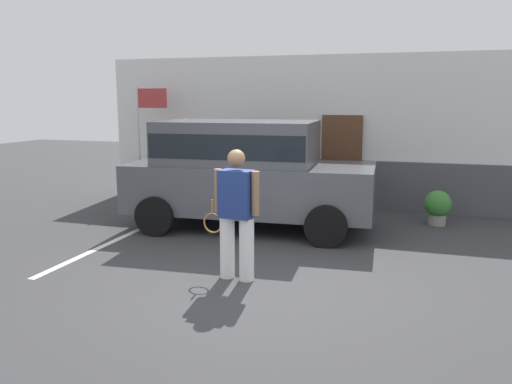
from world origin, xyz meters
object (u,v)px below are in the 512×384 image
Objects in this scene: potted_plant_by_porch at (438,206)px; flag_pole at (146,122)px; tennis_player_man at (236,213)px; parked_suv at (245,169)px.

potted_plant_by_porch is 6.83m from flag_pole.
tennis_player_man is 2.61× the size of potted_plant_by_porch.
tennis_player_man is at bearing -49.44° from flag_pole.
tennis_player_man is 4.99m from potted_plant_by_porch.
flag_pole reaches higher than tennis_player_man.
flag_pole is at bearing 146.43° from parked_suv.
parked_suv is 3.67m from flag_pole.
flag_pole reaches higher than potted_plant_by_porch.
flag_pole is (-3.11, 1.79, 0.77)m from parked_suv.
flag_pole reaches higher than parked_suv.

